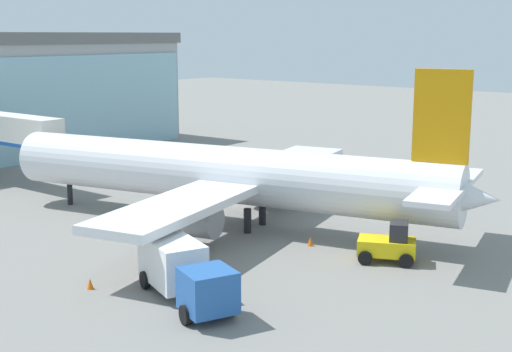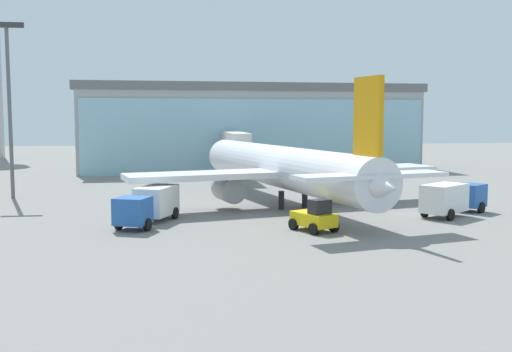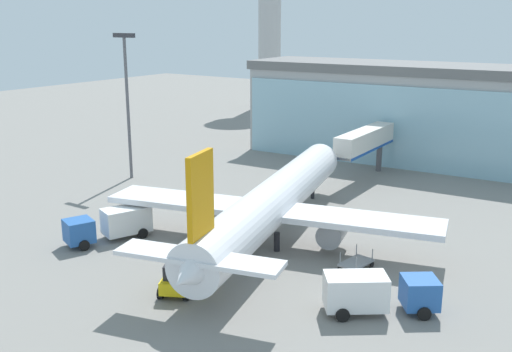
# 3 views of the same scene
# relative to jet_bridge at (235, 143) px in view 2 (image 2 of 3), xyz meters

# --- Properties ---
(ground) EXTENTS (240.00, 240.00, 0.00)m
(ground) POSITION_rel_jet_bridge_xyz_m (3.76, -27.32, -4.62)
(ground) COLOR gray
(terminal_building) EXTENTS (51.41, 15.01, 12.81)m
(terminal_building) POSITION_rel_jet_bridge_xyz_m (3.76, 13.48, 1.79)
(terminal_building) COLOR #A0A0A0
(terminal_building) RESTS_ON ground
(jet_bridge) EXTENTS (2.60, 12.97, 6.00)m
(jet_bridge) POSITION_rel_jet_bridge_xyz_m (0.00, 0.00, 0.00)
(jet_bridge) COLOR beige
(jet_bridge) RESTS_ON ground
(apron_light_mast) EXTENTS (3.20, 0.40, 16.97)m
(apron_light_mast) POSITION_rel_jet_bridge_xyz_m (-23.50, -14.98, 5.57)
(apron_light_mast) COLOR #59595E
(apron_light_mast) RESTS_ON ground
(airplane) EXTENTS (28.75, 35.11, 10.69)m
(airplane) POSITION_rel_jet_bridge_xyz_m (1.96, -23.40, -1.21)
(airplane) COLOR silver
(airplane) RESTS_ON ground
(catering_truck) EXTENTS (4.75, 7.60, 2.65)m
(catering_truck) POSITION_rel_jet_bridge_xyz_m (-9.66, -30.88, -3.15)
(catering_truck) COLOR #2659A5
(catering_truck) RESTS_ON ground
(fuel_truck) EXTENTS (7.19, 6.08, 2.65)m
(fuel_truck) POSITION_rel_jet_bridge_xyz_m (14.56, -30.51, -3.15)
(fuel_truck) COLOR #2659A5
(fuel_truck) RESTS_ON ground
(baggage_cart) EXTENTS (1.98, 3.00, 1.50)m
(baggage_cart) POSITION_rel_jet_bridge_xyz_m (10.50, -24.77, -4.12)
(baggage_cart) COLOR gray
(baggage_cart) RESTS_ON ground
(pushback_tug) EXTENTS (3.28, 3.68, 2.30)m
(pushback_tug) POSITION_rel_jet_bridge_xyz_m (1.91, -35.56, -3.64)
(pushback_tug) COLOR yellow
(pushback_tug) RESTS_ON ground
(safety_cone_nose) EXTENTS (0.36, 0.36, 0.55)m
(safety_cone_nose) POSITION_rel_jet_bridge_xyz_m (1.57, -30.41, -4.34)
(safety_cone_nose) COLOR orange
(safety_cone_nose) RESTS_ON ground
(safety_cone_wingtip) EXTENTS (0.36, 0.36, 0.55)m
(safety_cone_wingtip) POSITION_rel_jet_bridge_xyz_m (-11.62, -26.19, -4.34)
(safety_cone_wingtip) COLOR orange
(safety_cone_wingtip) RESTS_ON ground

